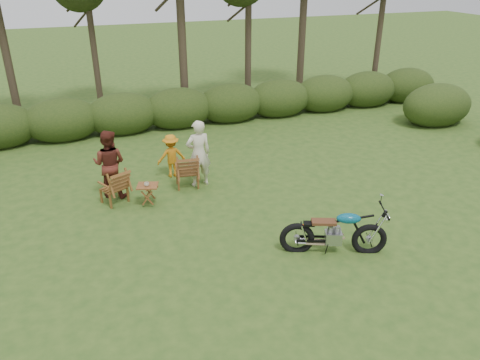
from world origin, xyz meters
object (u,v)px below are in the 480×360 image
object	(u,v)px
cup	(147,184)
adult_a	(200,185)
lawn_chair_right	(188,186)
adult_b	(113,195)
motorcycle	(332,251)
lawn_chair_left	(115,202)
side_table	(148,195)
child	(173,176)

from	to	relation	value
cup	adult_a	xyz separation A→B (m)	(1.51, 0.71, -0.58)
cup	lawn_chair_right	bearing A→B (deg)	31.55
adult_a	adult_b	xyz separation A→B (m)	(-2.27, 0.18, 0.00)
adult_a	motorcycle	bearing A→B (deg)	111.07
cup	adult_b	size ratio (longest dim) A/B	0.07
lawn_chair_right	adult_b	size ratio (longest dim) A/B	0.54
lawn_chair_left	cup	size ratio (longest dim) A/B	7.79
side_table	lawn_chair_right	bearing A→B (deg)	30.40
child	adult_b	bearing A→B (deg)	18.17
lawn_chair_right	side_table	size ratio (longest dim) A/B	1.79
cup	adult_a	bearing A→B (deg)	24.97
cup	adult_b	distance (m)	1.30
cup	adult_b	xyz separation A→B (m)	(-0.76, 0.88, -0.58)
lawn_chair_right	adult_b	xyz separation A→B (m)	(-1.94, 0.16, 0.00)
lawn_chair_left	adult_a	bearing A→B (deg)	160.12
lawn_chair_right	lawn_chair_left	world-z (taller)	lawn_chair_right
adult_a	adult_b	world-z (taller)	adult_a
lawn_chair_left	adult_b	bearing A→B (deg)	-115.81
lawn_chair_right	adult_a	xyz separation A→B (m)	(0.33, -0.02, 0.00)
side_table	motorcycle	bearing A→B (deg)	-46.27
lawn_chair_right	cup	size ratio (longest dim) A/B	8.06
motorcycle	cup	distance (m)	4.69
adult_a	child	xyz separation A→B (m)	(-0.57, 0.81, 0.00)
motorcycle	adult_b	bearing A→B (deg)	155.18
side_table	child	xyz separation A→B (m)	(0.92, 1.47, -0.27)
lawn_chair_right	lawn_chair_left	xyz separation A→B (m)	(-1.94, -0.27, 0.00)
adult_a	adult_b	size ratio (longest dim) A/B	1.03
lawn_chair_left	side_table	distance (m)	0.92
lawn_chair_right	adult_b	bearing A→B (deg)	2.90
lawn_chair_right	cup	world-z (taller)	cup
motorcycle	side_table	bearing A→B (deg)	155.32
child	adult_a	bearing A→B (deg)	123.08
lawn_chair_left	child	distance (m)	2.00
side_table	cup	bearing A→B (deg)	-117.48
adult_b	cup	bearing A→B (deg)	157.52
side_table	child	size ratio (longest dim) A/B	0.44
lawn_chair_right	lawn_chair_left	distance (m)	1.96
lawn_chair_left	adult_a	distance (m)	2.28
cup	adult_a	size ratio (longest dim) A/B	0.07
cup	child	bearing A→B (deg)	57.91
lawn_chair_right	side_table	distance (m)	1.37
motorcycle	adult_a	size ratio (longest dim) A/B	1.15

